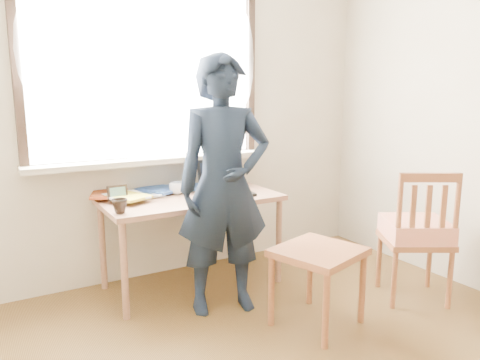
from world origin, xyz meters
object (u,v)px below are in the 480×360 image
desk (191,206)px  laptop (225,186)px  mug_white (177,188)px  mug_dark (120,206)px  person (224,186)px  work_chair (318,261)px  side_chair (416,232)px

desk → laptop: laptop is taller
mug_white → mug_dark: size_ratio=1.16×
laptop → mug_white: bearing=153.0°
mug_white → person: bearing=-81.1°
laptop → work_chair: 0.98m
desk → mug_white: (-0.06, 0.13, 0.12)m
mug_dark → laptop: bearing=11.0°
mug_dark → side_chair: bearing=-23.5°
laptop → mug_white: size_ratio=3.47×
mug_dark → side_chair: 2.01m
mug_dark → person: 0.67m
mug_white → side_chair: 1.73m
desk → side_chair: side_chair is taller
mug_white → side_chair: (1.30, -1.12, -0.24)m
side_chair → person: person is taller
laptop → mug_dark: (-0.84, -0.16, -0.01)m
laptop → person: 0.48m
desk → side_chair: bearing=-38.3°
desk → person: bearing=-85.5°
desk → side_chair: (1.25, -0.98, -0.12)m
desk → laptop: (0.26, -0.03, 0.13)m
side_chair → laptop: bearing=135.8°
desk → mug_dark: mug_dark is taller
desk → laptop: 0.29m
mug_dark → mug_white: bearing=31.9°
mug_white → side_chair: side_chair is taller
desk → mug_dark: bearing=-161.7°
mug_dark → person: size_ratio=0.06×
side_chair → mug_dark: bearing=156.5°
mug_white → mug_dark: bearing=-148.1°
desk → mug_white: bearing=112.4°
mug_dark → person: person is taller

